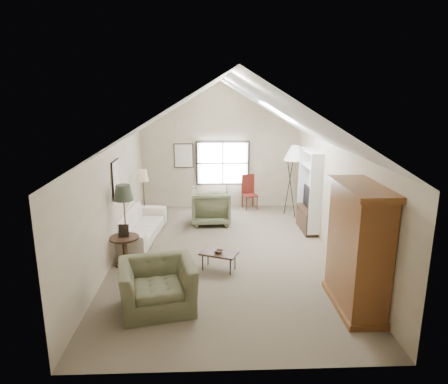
{
  "coord_description": "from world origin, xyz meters",
  "views": [
    {
      "loc": [
        -0.36,
        -8.67,
        3.71
      ],
      "look_at": [
        0.0,
        0.4,
        1.4
      ],
      "focal_mm": 32.0,
      "sensor_mm": 36.0,
      "label": 1
    }
  ],
  "objects_px": {
    "armchair_near": "(157,286)",
    "coffee_table": "(219,261)",
    "armchair_far": "(211,206)",
    "side_chair": "(250,192)",
    "armoire": "(358,248)",
    "sofa": "(137,225)",
    "side_table": "(125,251)"
  },
  "relations": [
    {
      "from": "armoire",
      "to": "armchair_far",
      "type": "xyz_separation_m",
      "value": [
        -2.48,
        4.7,
        -0.6
      ]
    },
    {
      "from": "armoire",
      "to": "armchair_near",
      "type": "xyz_separation_m",
      "value": [
        -3.45,
        0.1,
        -0.68
      ]
    },
    {
      "from": "armchair_near",
      "to": "armchair_far",
      "type": "height_order",
      "value": "armchair_far"
    },
    {
      "from": "side_chair",
      "to": "armchair_far",
      "type": "bearing_deg",
      "value": -147.45
    },
    {
      "from": "armchair_far",
      "to": "armchair_near",
      "type": "bearing_deg",
      "value": 77.07
    },
    {
      "from": "sofa",
      "to": "armchair_far",
      "type": "distance_m",
      "value": 2.24
    },
    {
      "from": "armchair_near",
      "to": "coffee_table",
      "type": "bearing_deg",
      "value": 40.66
    },
    {
      "from": "armoire",
      "to": "side_chair",
      "type": "relative_size",
      "value": 2.01
    },
    {
      "from": "armchair_near",
      "to": "coffee_table",
      "type": "distance_m",
      "value": 1.86
    },
    {
      "from": "side_table",
      "to": "side_chair",
      "type": "bearing_deg",
      "value": 52.83
    },
    {
      "from": "armoire",
      "to": "coffee_table",
      "type": "height_order",
      "value": "armoire"
    },
    {
      "from": "armoire",
      "to": "side_chair",
      "type": "bearing_deg",
      "value": 101.27
    },
    {
      "from": "armchair_far",
      "to": "sofa",
      "type": "bearing_deg",
      "value": 30.72
    },
    {
      "from": "armoire",
      "to": "armchair_near",
      "type": "bearing_deg",
      "value": 178.33
    },
    {
      "from": "armchair_near",
      "to": "armchair_far",
      "type": "distance_m",
      "value": 4.7
    },
    {
      "from": "armchair_far",
      "to": "side_chair",
      "type": "xyz_separation_m",
      "value": [
        1.26,
        1.4,
        0.05
      ]
    },
    {
      "from": "armoire",
      "to": "armchair_far",
      "type": "distance_m",
      "value": 5.35
    },
    {
      "from": "armoire",
      "to": "side_table",
      "type": "height_order",
      "value": "armoire"
    },
    {
      "from": "armchair_far",
      "to": "coffee_table",
      "type": "relative_size",
      "value": 1.43
    },
    {
      "from": "armchair_far",
      "to": "coffee_table",
      "type": "distance_m",
      "value": 3.14
    },
    {
      "from": "side_chair",
      "to": "armchair_near",
      "type": "bearing_deg",
      "value": -125.76
    },
    {
      "from": "coffee_table",
      "to": "side_chair",
      "type": "relative_size",
      "value": 0.7
    },
    {
      "from": "sofa",
      "to": "side_table",
      "type": "distance_m",
      "value": 1.6
    },
    {
      "from": "sofa",
      "to": "coffee_table",
      "type": "height_order",
      "value": "sofa"
    },
    {
      "from": "armchair_near",
      "to": "armoire",
      "type": "bearing_deg",
      "value": -14.09
    },
    {
      "from": "sofa",
      "to": "armchair_far",
      "type": "bearing_deg",
      "value": -52.45
    },
    {
      "from": "sofa",
      "to": "side_chair",
      "type": "bearing_deg",
      "value": -45.07
    },
    {
      "from": "armoire",
      "to": "sofa",
      "type": "bearing_deg",
      "value": 141.16
    },
    {
      "from": "sofa",
      "to": "coffee_table",
      "type": "bearing_deg",
      "value": -127.89
    },
    {
      "from": "armoire",
      "to": "side_chair",
      "type": "xyz_separation_m",
      "value": [
        -1.22,
        6.1,
        -0.55
      ]
    },
    {
      "from": "coffee_table",
      "to": "armchair_near",
      "type": "bearing_deg",
      "value": -126.92
    },
    {
      "from": "armchair_near",
      "to": "armchair_far",
      "type": "relative_size",
      "value": 1.16
    }
  ]
}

